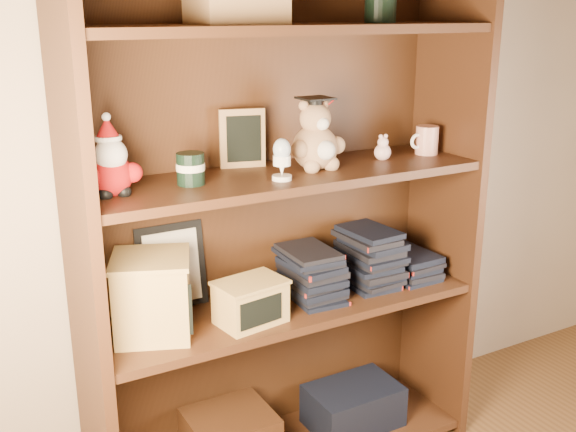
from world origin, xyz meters
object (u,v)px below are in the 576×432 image
grad_teddy_bear (316,141)px  teacher_mug (426,140)px  bookcase (279,225)px  treats_box (152,295)px

grad_teddy_bear → teacher_mug: grad_teddy_bear is taller
bookcase → treats_box: 0.43m
grad_teddy_bear → teacher_mug: 0.41m
grad_teddy_bear → teacher_mug: size_ratio=2.09×
bookcase → teacher_mug: bookcase is taller
grad_teddy_bear → treats_box: grad_teddy_bear is taller
teacher_mug → grad_teddy_bear: bearing=-179.1°
grad_teddy_bear → treats_box: (-0.50, 0.01, -0.37)m
teacher_mug → treats_box: 0.97m
bookcase → teacher_mug: 0.55m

